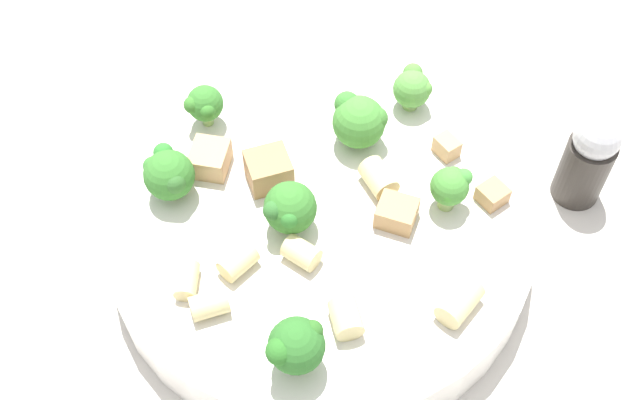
% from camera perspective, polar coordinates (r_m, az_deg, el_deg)
% --- Properties ---
extents(ground_plane, '(2.00, 2.00, 0.00)m').
position_cam_1_polar(ground_plane, '(0.55, 0.00, -3.10)').
color(ground_plane, beige).
extents(pasta_bowl, '(0.28, 0.28, 0.04)m').
position_cam_1_polar(pasta_bowl, '(0.53, 0.00, -1.72)').
color(pasta_bowl, silver).
rests_on(pasta_bowl, ground_plane).
extents(broccoli_floret_0, '(0.03, 0.04, 0.04)m').
position_cam_1_polar(broccoli_floret_0, '(0.52, -10.72, 1.79)').
color(broccoli_floret_0, '#93B766').
rests_on(broccoli_floret_0, pasta_bowl).
extents(broccoli_floret_1, '(0.03, 0.03, 0.04)m').
position_cam_1_polar(broccoli_floret_1, '(0.44, -1.73, -10.31)').
color(broccoli_floret_1, '#84AD60').
rests_on(broccoli_floret_1, pasta_bowl).
extents(broccoli_floret_2, '(0.03, 0.02, 0.03)m').
position_cam_1_polar(broccoli_floret_2, '(0.51, 9.27, 0.95)').
color(broccoli_floret_2, '#93B766').
rests_on(broccoli_floret_2, pasta_bowl).
extents(broccoli_floret_3, '(0.04, 0.04, 0.04)m').
position_cam_1_polar(broccoli_floret_3, '(0.54, 2.80, 5.68)').
color(broccoli_floret_3, '#93B766').
rests_on(broccoli_floret_3, pasta_bowl).
extents(broccoli_floret_4, '(0.03, 0.03, 0.03)m').
position_cam_1_polar(broccoli_floret_4, '(0.56, -8.24, 6.74)').
color(broccoli_floret_4, '#84AD60').
rests_on(broccoli_floret_4, pasta_bowl).
extents(broccoli_floret_5, '(0.04, 0.03, 0.04)m').
position_cam_1_polar(broccoli_floret_5, '(0.50, -2.24, -0.54)').
color(broccoli_floret_5, '#93B766').
rests_on(broccoli_floret_5, pasta_bowl).
extents(broccoli_floret_6, '(0.03, 0.03, 0.03)m').
position_cam_1_polar(broccoli_floret_6, '(0.57, 6.60, 7.94)').
color(broccoli_floret_6, '#84AD60').
rests_on(broccoli_floret_6, pasta_bowl).
extents(rigatoni_0, '(0.03, 0.02, 0.02)m').
position_cam_1_polar(rigatoni_0, '(0.48, 9.89, -7.16)').
color(rigatoni_0, beige).
rests_on(rigatoni_0, pasta_bowl).
extents(rigatoni_1, '(0.02, 0.03, 0.02)m').
position_cam_1_polar(rigatoni_1, '(0.52, 4.19, 1.55)').
color(rigatoni_1, beige).
rests_on(rigatoni_1, pasta_bowl).
extents(rigatoni_2, '(0.03, 0.02, 0.02)m').
position_cam_1_polar(rigatoni_2, '(0.49, -5.85, -4.37)').
color(rigatoni_2, beige).
rests_on(rigatoni_2, pasta_bowl).
extents(rigatoni_3, '(0.02, 0.03, 0.02)m').
position_cam_1_polar(rigatoni_3, '(0.49, -1.33, -3.77)').
color(rigatoni_3, beige).
rests_on(rigatoni_3, pasta_bowl).
extents(rigatoni_4, '(0.03, 0.02, 0.02)m').
position_cam_1_polar(rigatoni_4, '(0.48, -7.88, -7.38)').
color(rigatoni_4, beige).
rests_on(rigatoni_4, pasta_bowl).
extents(rigatoni_5, '(0.02, 0.03, 0.02)m').
position_cam_1_polar(rigatoni_5, '(0.47, 1.86, -8.36)').
color(rigatoni_5, beige).
rests_on(rigatoni_5, pasta_bowl).
extents(rigatoni_6, '(0.02, 0.03, 0.01)m').
position_cam_1_polar(rigatoni_6, '(0.49, -9.49, -5.58)').
color(rigatoni_6, beige).
rests_on(rigatoni_6, pasta_bowl).
extents(chicken_chunk_0, '(0.04, 0.04, 0.02)m').
position_cam_1_polar(chicken_chunk_0, '(0.54, -7.84, 2.93)').
color(chicken_chunk_0, tan).
rests_on(chicken_chunk_0, pasta_bowl).
extents(chicken_chunk_1, '(0.02, 0.02, 0.01)m').
position_cam_1_polar(chicken_chunk_1, '(0.53, 12.16, 0.39)').
color(chicken_chunk_1, tan).
rests_on(chicken_chunk_1, pasta_bowl).
extents(chicken_chunk_2, '(0.01, 0.02, 0.01)m').
position_cam_1_polar(chicken_chunk_2, '(0.55, 9.00, 3.76)').
color(chicken_chunk_2, tan).
rests_on(chicken_chunk_2, pasta_bowl).
extents(chicken_chunk_3, '(0.03, 0.03, 0.02)m').
position_cam_1_polar(chicken_chunk_3, '(0.51, 5.47, -0.93)').
color(chicken_chunk_3, tan).
rests_on(chicken_chunk_3, pasta_bowl).
extents(chicken_chunk_4, '(0.03, 0.03, 0.02)m').
position_cam_1_polar(chicken_chunk_4, '(0.53, -3.67, 2.16)').
color(chicken_chunk_4, '#A87A4C').
rests_on(chicken_chunk_4, pasta_bowl).
extents(pepper_shaker, '(0.03, 0.03, 0.08)m').
position_cam_1_polar(pepper_shaker, '(0.58, 18.54, 2.83)').
color(pepper_shaker, '#332D28').
rests_on(pepper_shaker, ground_plane).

